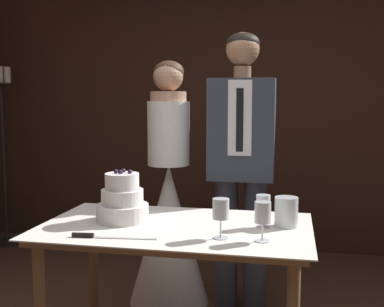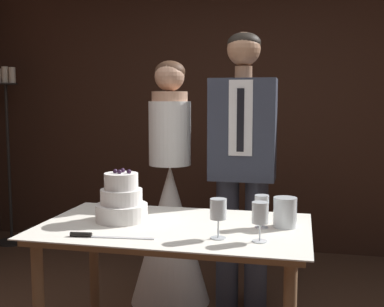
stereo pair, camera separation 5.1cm
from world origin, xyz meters
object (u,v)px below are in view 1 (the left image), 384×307
groom (241,156)px  candle_stand (3,152)px  tiered_cake (122,202)px  hurricane_candle (286,213)px  bride (169,216)px  cake_table (176,243)px  cake_knife (98,236)px  wine_glass_far (221,210)px  wine_glass_middle (263,206)px  wine_glass_near (263,214)px

groom → candle_stand: bearing=157.6°
tiered_cake → groom: (0.53, 0.77, 0.16)m
tiered_cake → hurricane_candle: bearing=3.9°
tiered_cake → bride: bride is taller
cake_table → groom: 0.91m
cake_knife → hurricane_candle: 0.92m
wine_glass_far → candle_stand: candle_stand is taller
candle_stand → wine_glass_middle: bearing=-34.1°
hurricane_candle → cake_knife: bearing=-155.9°
wine_glass_near → wine_glass_middle: bearing=92.9°
groom → hurricane_candle: bearing=-67.3°
bride → cake_knife: bearing=-92.8°
cake_table → hurricane_candle: hurricane_candle is taller
hurricane_candle → bride: bearing=137.7°
groom → wine_glass_near: bearing=-78.7°
wine_glass_middle → bride: bride is taller
tiered_cake → cake_knife: 0.33m
wine_glass_far → groom: 0.99m
wine_glass_far → bride: (-0.50, 0.98, -0.29)m
cake_table → wine_glass_far: size_ratio=7.35×
wine_glass_near → hurricane_candle: (0.10, 0.28, -0.05)m
hurricane_candle → tiered_cake: bearing=-176.1°
bride → candle_stand: size_ratio=0.97×
cake_knife → wine_glass_far: wine_glass_far is taller
tiered_cake → wine_glass_far: size_ratio=1.48×
hurricane_candle → wine_glass_near: bearing=-109.9°
wine_glass_middle → hurricane_candle: size_ratio=1.09×
wine_glass_middle → bride: bearing=131.9°
wine_glass_near → bride: 1.24m
tiered_cake → bride: size_ratio=0.17×
cake_knife → candle_stand: bearing=125.3°
cake_table → candle_stand: bearing=140.0°
cake_table → candle_stand: candle_stand is taller
hurricane_candle → candle_stand: candle_stand is taller
bride → hurricane_candle: bearing=-42.3°
candle_stand → bride: bearing=-27.4°
cake_table → cake_knife: bearing=-136.0°
tiered_cake → wine_glass_near: 0.77m
cake_table → cake_knife: size_ratio=3.41×
wine_glass_near → wine_glass_far: 0.19m
wine_glass_middle → hurricane_candle: 0.12m
wine_glass_middle → hurricane_candle: wine_glass_middle is taller
tiered_cake → groom: bearing=55.2°
wine_glass_middle → bride: size_ratio=0.10×
groom → candle_stand: size_ratio=1.07×
wine_glass_near → bride: bearing=124.7°
tiered_cake → wine_glass_middle: tiered_cake is taller
wine_glass_near → wine_glass_middle: 0.24m
bride → groom: 0.64m
cake_knife → wine_glass_near: bearing=1.5°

